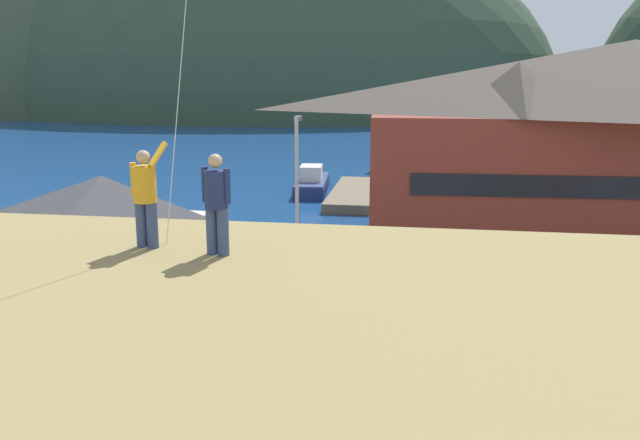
# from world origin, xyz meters

# --- Properties ---
(ground_plane) EXTENTS (600.00, 600.00, 0.00)m
(ground_plane) POSITION_xyz_m (0.00, 0.00, 0.00)
(ground_plane) COLOR #66604C
(parking_lot_pad) EXTENTS (40.00, 20.00, 0.10)m
(parking_lot_pad) POSITION_xyz_m (0.00, 5.00, 0.05)
(parking_lot_pad) COLOR slate
(parking_lot_pad) RESTS_ON ground
(bay_water) EXTENTS (360.00, 84.00, 0.03)m
(bay_water) POSITION_xyz_m (0.00, 60.00, 0.01)
(bay_water) COLOR navy
(bay_water) RESTS_ON ground
(far_hill_east_peak) EXTENTS (114.31, 72.02, 74.48)m
(far_hill_east_peak) POSITION_xyz_m (-30.61, 117.01, 0.00)
(far_hill_east_peak) COLOR #334733
(far_hill_east_peak) RESTS_ON ground
(harbor_lodge) EXTENTS (28.90, 10.48, 11.02)m
(harbor_lodge) POSITION_xyz_m (13.49, 21.46, 5.82)
(harbor_lodge) COLOR brown
(harbor_lodge) RESTS_ON ground
(storage_shed_near_lot) EXTENTS (8.13, 6.33, 5.50)m
(storage_shed_near_lot) POSITION_xyz_m (-9.95, 8.30, 2.86)
(storage_shed_near_lot) COLOR beige
(storage_shed_near_lot) RESTS_ON ground
(storage_shed_waterside) EXTENTS (7.19, 6.23, 4.97)m
(storage_shed_waterside) POSITION_xyz_m (3.73, 24.17, 2.58)
(storage_shed_waterside) COLOR beige
(storage_shed_waterside) RESTS_ON ground
(wharf_dock) EXTENTS (3.20, 11.06, 0.70)m
(wharf_dock) POSITION_xyz_m (-2.13, 32.26, 0.35)
(wharf_dock) COLOR #70604C
(wharf_dock) RESTS_ON ground
(moored_boat_wharfside) EXTENTS (2.77, 7.13, 2.16)m
(moored_boat_wharfside) POSITION_xyz_m (-5.58, 34.12, 0.72)
(moored_boat_wharfside) COLOR navy
(moored_boat_wharfside) RESTS_ON ground
(moored_boat_outer_mooring) EXTENTS (2.93, 8.23, 2.16)m
(moored_boat_outer_mooring) POSITION_xyz_m (1.53, 31.42, 0.72)
(moored_boat_outer_mooring) COLOR #23564C
(moored_boat_outer_mooring) RESTS_ON ground
(parked_car_mid_row_near) EXTENTS (4.29, 2.22, 1.82)m
(parked_car_mid_row_near) POSITION_xyz_m (-1.46, 6.28, 1.06)
(parked_car_mid_row_near) COLOR #236633
(parked_car_mid_row_near) RESTS_ON parking_lot_pad
(parked_car_front_row_silver) EXTENTS (4.20, 2.06, 1.82)m
(parked_car_front_row_silver) POSITION_xyz_m (9.68, 5.92, 1.06)
(parked_car_front_row_silver) COLOR #B28923
(parked_car_front_row_silver) RESTS_ON parking_lot_pad
(parked_car_front_row_red) EXTENTS (4.32, 2.30, 1.82)m
(parked_car_front_row_red) POSITION_xyz_m (-4.47, 1.47, 1.06)
(parked_car_front_row_red) COLOR slate
(parked_car_front_row_red) RESTS_ON parking_lot_pad
(parked_car_lone_by_shed) EXTENTS (4.25, 2.14, 1.82)m
(parked_car_lone_by_shed) POSITION_xyz_m (1.05, -0.55, 1.06)
(parked_car_lone_by_shed) COLOR black
(parked_car_lone_by_shed) RESTS_ON parking_lot_pad
(parked_car_back_row_right) EXTENTS (4.21, 2.08, 1.82)m
(parked_car_back_row_right) POSITION_xyz_m (4.11, 5.57, 1.06)
(parked_car_back_row_right) COLOR silver
(parked_car_back_row_right) RESTS_ON parking_lot_pad
(parking_light_pole) EXTENTS (0.24, 0.78, 7.67)m
(parking_light_pole) POSITION_xyz_m (-2.32, 10.55, 4.48)
(parking_light_pole) COLOR #ADADB2
(parking_light_pole) RESTS_ON parking_lot_pad
(person_kite_flyer) EXTENTS (0.59, 0.62, 1.86)m
(person_kite_flyer) POSITION_xyz_m (-1.80, -6.82, 7.87)
(person_kite_flyer) COLOR #384770
(person_kite_flyer) RESTS_ON grassy_hill_foreground
(person_companion) EXTENTS (0.53, 0.40, 1.74)m
(person_companion) POSITION_xyz_m (-0.42, -7.11, 7.86)
(person_companion) COLOR #384770
(person_companion) RESTS_ON grassy_hill_foreground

